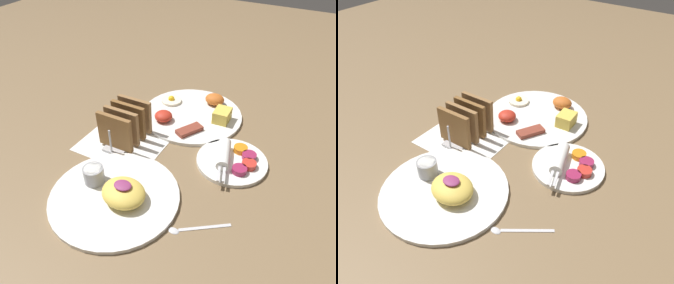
% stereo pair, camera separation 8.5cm
% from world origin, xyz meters
% --- Properties ---
extents(ground_plane, '(3.00, 3.00, 0.00)m').
position_xyz_m(ground_plane, '(0.00, 0.00, 0.00)').
color(ground_plane, brown).
extents(napkin_flat, '(0.22, 0.22, 0.00)m').
position_xyz_m(napkin_flat, '(-0.14, 0.01, 0.00)').
color(napkin_flat, white).
rests_on(napkin_flat, ground_plane).
extents(plate_breakfast, '(0.30, 0.30, 0.05)m').
position_xyz_m(plate_breakfast, '(-0.03, 0.20, 0.01)').
color(plate_breakfast, white).
rests_on(plate_breakfast, ground_plane).
extents(plate_condiments, '(0.18, 0.19, 0.04)m').
position_xyz_m(plate_condiments, '(0.15, 0.05, 0.01)').
color(plate_condiments, white).
rests_on(plate_condiments, ground_plane).
extents(plate_foreground, '(0.29, 0.29, 0.06)m').
position_xyz_m(plate_foreground, '(-0.04, -0.18, 0.01)').
color(plate_foreground, white).
rests_on(plate_foreground, ground_plane).
extents(toast_rack, '(0.10, 0.15, 0.10)m').
position_xyz_m(toast_rack, '(-0.14, 0.01, 0.05)').
color(toast_rack, '#B7B7BC').
rests_on(toast_rack, ground_plane).
extents(teaspoon, '(0.11, 0.08, 0.01)m').
position_xyz_m(teaspoon, '(0.14, -0.18, 0.00)').
color(teaspoon, silver).
rests_on(teaspoon, ground_plane).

